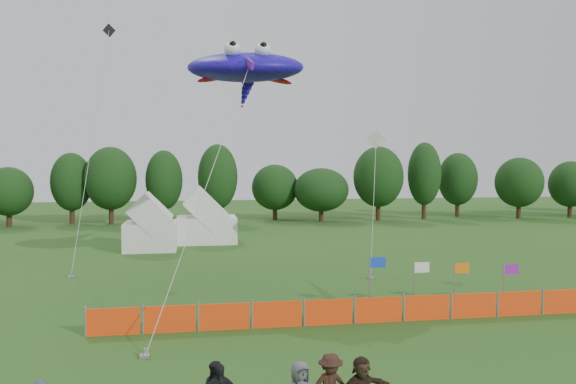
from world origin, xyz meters
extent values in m
cylinder|color=#382314|center=(-21.24, 44.50, 0.96)|extent=(0.50, 0.50, 1.91)
ellipsoid|color=black|center=(-21.24, 44.50, 3.45)|extent=(4.61, 4.61, 4.30)
cylinder|color=#382314|center=(-15.73, 46.21, 1.19)|extent=(0.50, 0.50, 2.38)
ellipsoid|color=black|center=(-15.73, 46.21, 4.30)|extent=(4.09, 4.09, 5.35)
cylinder|color=#382314|center=(-11.75, 45.39, 1.29)|extent=(0.50, 0.50, 2.57)
ellipsoid|color=black|center=(-11.75, 45.39, 4.64)|extent=(5.20, 5.20, 5.79)
cylinder|color=#382314|center=(-6.44, 45.32, 1.23)|extent=(0.50, 0.50, 2.46)
ellipsoid|color=black|center=(-6.44, 45.32, 4.45)|extent=(3.78, 3.78, 5.55)
cylinder|color=#382314|center=(-0.99, 43.92, 1.33)|extent=(0.50, 0.50, 2.66)
ellipsoid|color=black|center=(-0.99, 43.92, 4.81)|extent=(4.05, 4.05, 5.99)
cylinder|color=#382314|center=(5.28, 46.53, 0.99)|extent=(0.50, 0.50, 1.98)
ellipsoid|color=black|center=(5.28, 46.53, 3.58)|extent=(5.06, 5.06, 4.46)
cylinder|color=#382314|center=(9.99, 44.56, 0.93)|extent=(0.50, 0.50, 1.86)
ellipsoid|color=black|center=(9.99, 44.56, 3.35)|extent=(5.86, 5.86, 4.18)
cylinder|color=#382314|center=(16.28, 44.38, 1.31)|extent=(0.50, 0.50, 2.62)
ellipsoid|color=black|center=(16.28, 44.38, 4.73)|extent=(5.41, 5.41, 5.89)
cylinder|color=#382314|center=(21.78, 44.99, 1.39)|extent=(0.50, 0.50, 2.78)
ellipsoid|color=black|center=(21.78, 44.99, 5.02)|extent=(3.67, 3.67, 6.26)
cylinder|color=#382314|center=(26.67, 46.88, 1.21)|extent=(0.50, 0.50, 2.42)
ellipsoid|color=black|center=(26.67, 46.88, 4.36)|extent=(4.46, 4.46, 5.44)
cylinder|color=#382314|center=(32.69, 44.13, 1.12)|extent=(0.50, 0.50, 2.24)
ellipsoid|color=black|center=(32.69, 44.13, 4.04)|extent=(5.26, 5.26, 5.03)
cylinder|color=#382314|center=(39.09, 44.15, 1.05)|extent=(0.50, 0.50, 2.10)
ellipsoid|color=black|center=(39.09, 44.15, 3.80)|extent=(4.74, 4.74, 4.73)
cube|color=silver|center=(-6.44, 27.33, 1.00)|extent=(3.64, 3.64, 2.00)
cube|color=white|center=(-2.43, 30.44, 1.01)|extent=(4.59, 3.67, 2.02)
cube|color=#F63F0D|center=(-6.25, 7.02, 0.50)|extent=(1.90, 0.06, 1.00)
cube|color=#F63F0D|center=(-4.25, 7.02, 0.50)|extent=(1.90, 0.06, 1.00)
cube|color=#F63F0D|center=(-2.25, 7.02, 0.50)|extent=(1.90, 0.06, 1.00)
cube|color=#F63F0D|center=(-0.25, 7.02, 0.50)|extent=(1.90, 0.06, 1.00)
cube|color=#F63F0D|center=(1.75, 7.02, 0.50)|extent=(1.90, 0.06, 1.00)
cube|color=#F63F0D|center=(3.75, 7.02, 0.50)|extent=(1.90, 0.06, 1.00)
cube|color=#F63F0D|center=(5.75, 7.02, 0.50)|extent=(1.90, 0.06, 1.00)
cube|color=#F63F0D|center=(7.75, 7.02, 0.50)|extent=(1.90, 0.06, 1.00)
cube|color=#F63F0D|center=(9.75, 7.02, 0.50)|extent=(1.90, 0.06, 1.00)
cube|color=#F63F0D|center=(11.75, 7.02, 0.50)|extent=(1.90, 0.06, 1.00)
cylinder|color=gray|center=(4.00, 8.90, 1.12)|extent=(0.06, 0.06, 2.24)
cube|color=blue|center=(4.35, 8.90, 2.02)|extent=(0.70, 0.02, 0.45)
cylinder|color=gray|center=(6.00, 8.98, 0.98)|extent=(0.06, 0.06, 1.95)
cube|color=white|center=(6.35, 8.98, 1.73)|extent=(0.70, 0.02, 0.45)
cylinder|color=gray|center=(8.00, 9.26, 0.90)|extent=(0.06, 0.06, 1.80)
cube|color=orange|center=(8.35, 9.26, 1.58)|extent=(0.70, 0.02, 0.45)
cylinder|color=gray|center=(10.00, 8.63, 0.91)|extent=(0.06, 0.06, 1.81)
cube|color=purple|center=(10.35, 8.63, 1.59)|extent=(0.70, 0.02, 0.45)
ellipsoid|color=#220EC8|center=(-0.65, 15.66, 11.19)|extent=(6.84, 5.70, 2.12)
sphere|color=white|center=(-1.41, 14.34, 11.85)|extent=(0.85, 0.85, 0.85)
sphere|color=white|center=(0.11, 14.34, 11.85)|extent=(0.85, 0.85, 0.85)
ellipsoid|color=#B50911|center=(-2.26, 15.86, 10.64)|extent=(1.78, 0.78, 0.28)
ellipsoid|color=#B50911|center=(0.97, 15.86, 10.64)|extent=(1.78, 0.78, 0.28)
cube|color=purple|center=(-0.65, 13.33, 10.99)|extent=(0.37, 0.96, 0.70)
cylinder|color=#A5A5A5|center=(-2.78, 9.05, 5.45)|extent=(4.31, 9.25, 10.91)
cube|color=gray|center=(-4.92, 4.44, 0.05)|extent=(0.30, 0.30, 0.10)
cube|color=white|center=(7.64, 19.21, 7.68)|extent=(1.19, 0.33, 1.19)
cylinder|color=#A5A5A5|center=(6.82, 17.11, 3.84)|extent=(1.68, 4.25, 7.70)
cube|color=gray|center=(6.00, 15.00, 0.05)|extent=(0.30, 0.30, 0.10)
cube|color=black|center=(-8.79, 25.15, 14.97)|extent=(0.87, 0.25, 0.87)
cylinder|color=#A5A5A5|center=(-9.40, 21.57, 7.48)|extent=(1.24, 7.18, 14.98)
cube|color=gray|center=(-10.00, 18.00, 0.05)|extent=(0.30, 0.30, 0.10)
camera|label=1|loc=(-3.28, -13.75, 6.25)|focal=35.00mm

